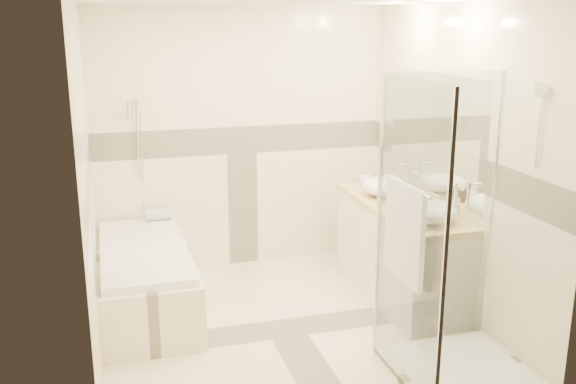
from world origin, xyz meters
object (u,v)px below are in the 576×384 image
object	(u,v)px
vanity	(400,251)
amenity_bottle_a	(405,200)
bathtub	(145,276)
shower_enclosure	(444,308)
vessel_sink_near	(385,186)
vessel_sink_far	(429,211)
amenity_bottle_b	(397,195)

from	to	relation	value
vanity	amenity_bottle_a	xyz separation A→B (m)	(-0.02, -0.09, 0.49)
amenity_bottle_a	bathtub	bearing A→B (deg)	168.27
shower_enclosure	bathtub	bearing A→B (deg)	138.90
vanity	bathtub	bearing A→B (deg)	170.75
bathtub	shower_enclosure	world-z (taller)	shower_enclosure
vanity	vessel_sink_near	size ratio (longest dim) A/B	3.89
vanity	amenity_bottle_a	distance (m)	0.50
shower_enclosure	vessel_sink_far	size ratio (longest dim) A/B	4.67
vanity	shower_enclosure	xyz separation A→B (m)	(-0.29, -1.27, 0.08)
bathtub	amenity_bottle_b	distance (m)	2.23
vessel_sink_near	amenity_bottle_a	size ratio (longest dim) A/B	2.98
vanity	vessel_sink_far	size ratio (longest dim) A/B	3.71
vanity	vessel_sink_near	xyz separation A→B (m)	(-0.02, 0.31, 0.51)
vessel_sink_far	amenity_bottle_b	distance (m)	0.56
bathtub	vanity	world-z (taller)	vanity
amenity_bottle_a	vessel_sink_near	bearing A→B (deg)	90.00
vessel_sink_far	vanity	bearing A→B (deg)	87.71
vessel_sink_far	amenity_bottle_b	xyz separation A→B (m)	(0.00, 0.56, -0.02)
bathtub	amenity_bottle_b	world-z (taller)	amenity_bottle_b
vessel_sink_far	amenity_bottle_a	size ratio (longest dim) A/B	3.12
vanity	amenity_bottle_b	world-z (taller)	amenity_bottle_b
amenity_bottle_a	amenity_bottle_b	bearing A→B (deg)	90.00
shower_enclosure	vessel_sink_far	distance (m)	0.92
bathtub	amenity_bottle_a	xyz separation A→B (m)	(2.13, -0.44, 0.61)
vanity	vessel_sink_near	bearing A→B (deg)	93.71
shower_enclosure	amenity_bottle_b	bearing A→B (deg)	78.44
shower_enclosure	amenity_bottle_a	size ratio (longest dim) A/B	14.58
bathtub	vessel_sink_far	bearing A→B (deg)	-21.76
shower_enclosure	vessel_sink_far	bearing A→B (deg)	70.51
bathtub	vanity	xyz separation A→B (m)	(2.15, -0.35, 0.12)
amenity_bottle_b	vessel_sink_near	bearing A→B (deg)	90.00
vessel_sink_near	amenity_bottle_a	world-z (taller)	vessel_sink_near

